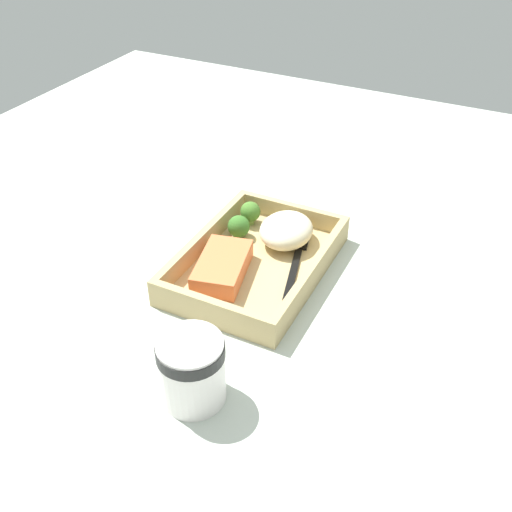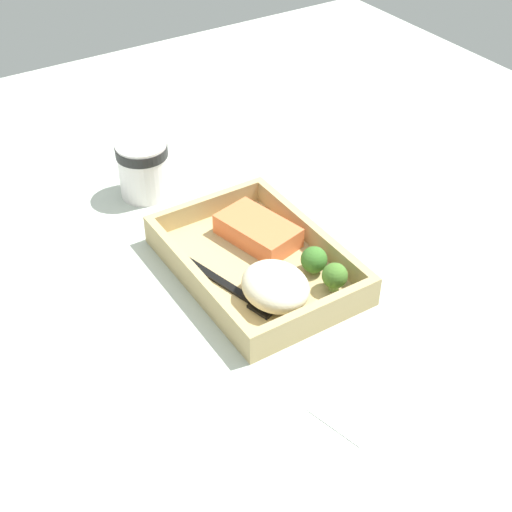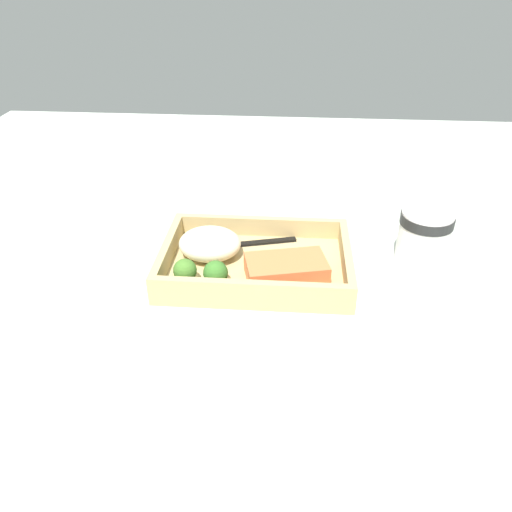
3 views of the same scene
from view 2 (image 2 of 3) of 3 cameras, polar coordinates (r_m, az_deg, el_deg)
name	(u,v)px [view 2 (image 2 of 3)]	position (r cm, az deg, el deg)	size (l,w,h in cm)	color
ground_plane	(256,277)	(98.20, 0.00, -1.68)	(160.00, 160.00, 2.00)	#B7C1B4
takeout_tray	(256,268)	(97.17, 0.00, -0.97)	(28.43, 19.65, 1.20)	tan
tray_rim	(256,255)	(95.78, 0.00, 0.04)	(28.43, 19.65, 3.19)	tan
salmon_fillet	(258,231)	(100.32, 0.14, 2.02)	(11.57, 6.62, 3.01)	#EE7241
mashed_potatoes	(275,286)	(89.93, 1.56, -2.43)	(9.63, 8.26, 4.60)	#EFE6C0
broccoli_floret_1	(314,260)	(94.75, 4.66, -0.32)	(3.58, 3.58, 3.82)	#819B55
broccoli_floret_2	(335,276)	(92.05, 6.32, -1.61)	(3.38, 3.38, 4.01)	#77A550
fork	(233,290)	(92.53, -1.83, -2.73)	(15.70, 5.64, 0.44)	black
paper_cup	(143,166)	(111.63, -9.01, 7.10)	(7.97, 7.97, 8.91)	white
receipt_slip	(370,393)	(83.11, 9.07, -10.75)	(7.26, 13.46, 0.24)	white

